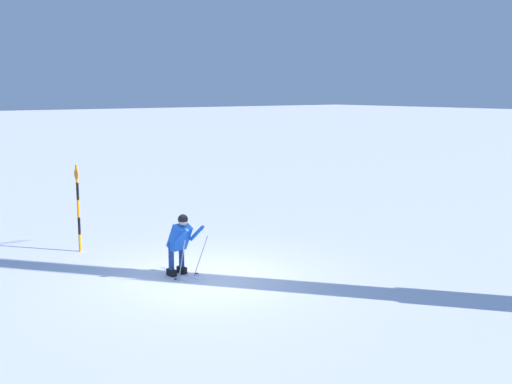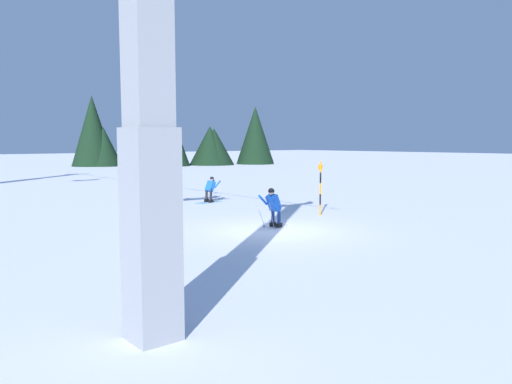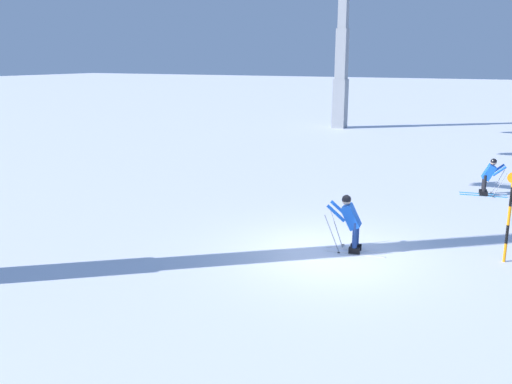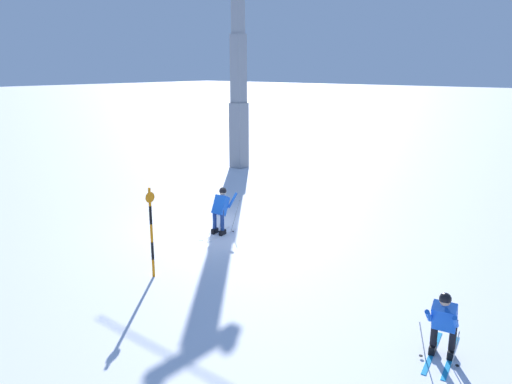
% 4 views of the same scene
% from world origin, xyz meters
% --- Properties ---
extents(ground_plane, '(260.00, 260.00, 0.00)m').
position_xyz_m(ground_plane, '(0.00, 0.00, 0.00)').
color(ground_plane, white).
extents(skier_carving_main, '(0.76, 1.64, 1.65)m').
position_xyz_m(skier_carving_main, '(0.46, -0.43, 0.88)').
color(skier_carving_main, white).
rests_on(skier_carving_main, ground_plane).
extents(trail_marker_pole, '(0.07, 0.28, 2.40)m').
position_xyz_m(trail_marker_pole, '(1.50, -4.11, 1.28)').
color(trail_marker_pole, orange).
rests_on(trail_marker_pole, ground_plane).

